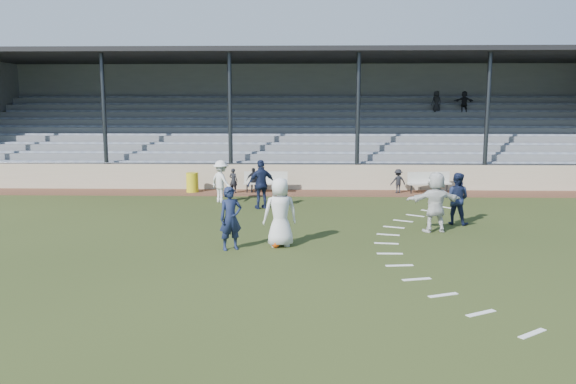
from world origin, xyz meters
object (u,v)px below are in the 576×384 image
Objects in this scene: player_white_lead at (280,212)px; player_navy_lead at (231,218)px; bench_left at (266,180)px; bench_right at (429,180)px; trash_bin at (192,182)px; football at (276,244)px.

player_navy_lead is (-1.36, -0.42, -0.10)m from player_white_lead.
player_white_lead is at bearing -84.73° from bench_left.
player_white_lead is at bearing -9.34° from player_navy_lead.
trash_bin is at bearing 171.53° from bench_right.
player_navy_lead is at bearing -168.91° from football.
player_navy_lead is at bearing 3.11° from player_white_lead.
trash_bin is at bearing 113.54° from football.
player_navy_lead is (3.12, -10.25, 0.42)m from trash_bin.
bench_left is at bearing 62.10° from player_navy_lead.
bench_right is at bearing 26.85° from player_navy_lead.
player_navy_lead is at bearing -73.05° from trash_bin.
trash_bin is 3.71× the size of football.
player_navy_lead is at bearing -135.83° from bench_right.
player_white_lead is 1.11× the size of player_navy_lead.
player_white_lead is 1.43m from player_navy_lead.
football is 0.14× the size of player_navy_lead.
football is 0.12× the size of player_white_lead.
trash_bin is at bearing 179.46° from bench_left.
player_white_lead reaches higher than bench_right.
bench_right reaches higher than football.
player_white_lead is (0.12, 0.18, 0.87)m from football.
player_white_lead reaches higher than bench_left.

